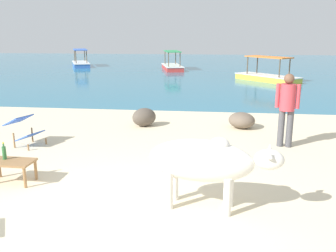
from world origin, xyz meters
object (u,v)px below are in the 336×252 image
(person_standing, at_px, (287,105))
(deck_chair_far, at_px, (24,129))
(low_bench_table, at_px, (11,164))
(boat_yellow, at_px, (267,76))
(cow, at_px, (204,161))
(bottle, at_px, (4,152))
(boat_red, at_px, (172,66))
(boat_blue, at_px, (81,63))

(person_standing, bearing_deg, deck_chair_far, -72.41)
(low_bench_table, relative_size, deck_chair_far, 0.86)
(person_standing, bearing_deg, low_bench_table, -50.16)
(low_bench_table, height_order, person_standing, person_standing)
(person_standing, distance_m, boat_yellow, 12.02)
(cow, relative_size, person_standing, 1.19)
(bottle, relative_size, deck_chair_far, 0.33)
(bottle, height_order, person_standing, person_standing)
(boat_red, relative_size, boat_blue, 1.00)
(bottle, relative_size, person_standing, 0.18)
(bottle, distance_m, deck_chair_far, 2.10)
(cow, height_order, person_standing, person_standing)
(boat_red, xyz_separation_m, boat_blue, (-7.22, 1.80, 0.00))
(cow, distance_m, boat_red, 20.89)
(person_standing, bearing_deg, cow, -16.41)
(deck_chair_far, height_order, boat_blue, boat_blue)
(cow, height_order, low_bench_table, cow)
(low_bench_table, bearing_deg, cow, -7.88)
(low_bench_table, bearing_deg, boat_yellow, 68.81)
(deck_chair_far, distance_m, boat_yellow, 14.36)
(bottle, xyz_separation_m, person_standing, (5.08, 2.57, 0.45))
(boat_red, distance_m, boat_yellow, 7.95)
(deck_chair_far, xyz_separation_m, boat_blue, (-5.88, 19.91, -0.13))
(boat_yellow, relative_size, boat_blue, 0.92)
(low_bench_table, xyz_separation_m, person_standing, (4.95, 2.65, 0.63))
(bottle, height_order, boat_blue, boat_blue)
(person_standing, relative_size, boat_red, 0.42)
(deck_chair_far, bearing_deg, boat_red, 105.35)
(person_standing, height_order, boat_blue, person_standing)
(boat_red, bearing_deg, bottle, -15.33)
(boat_red, distance_m, boat_blue, 7.44)
(low_bench_table, distance_m, boat_yellow, 15.84)
(cow, height_order, deck_chair_far, cow)
(low_bench_table, distance_m, bottle, 0.24)
(person_standing, relative_size, boat_blue, 0.42)
(low_bench_table, distance_m, boat_red, 20.16)
(low_bench_table, height_order, deck_chair_far, deck_chair_far)
(boat_blue, bearing_deg, deck_chair_far, 173.28)
(deck_chair_far, bearing_deg, boat_yellow, 80.37)
(low_bench_table, bearing_deg, bottle, 153.62)
(deck_chair_far, bearing_deg, low_bench_table, -48.40)
(cow, xyz_separation_m, boat_yellow, (2.94, 15.14, -0.46))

